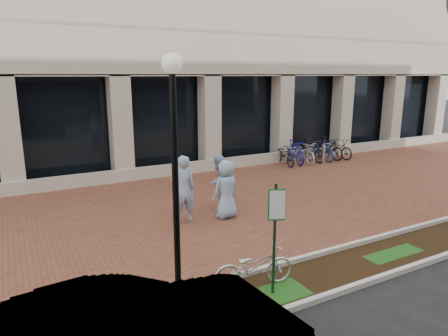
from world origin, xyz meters
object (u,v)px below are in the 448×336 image
parking_sign (275,225)px  bollard (324,155)px  pedestrian_left (183,189)px  locked_bicycle (254,266)px  pedestrian_right (226,189)px  pedestrian_mid (218,182)px  bike_rack_cluster (312,151)px  lamppost (175,168)px

parking_sign → bollard: 12.18m
pedestrian_left → bollard: 9.65m
locked_bicycle → pedestrian_right: (1.45, 3.82, 0.44)m
pedestrian_mid → bike_rack_cluster: 8.46m
locked_bicycle → pedestrian_mid: (1.66, 4.72, 0.41)m
pedestrian_right → bollard: pedestrian_right is taller
bollard → bike_rack_cluster: (0.03, 0.90, 0.05)m
lamppost → locked_bicycle: 2.64m
bike_rack_cluster → pedestrian_right: bearing=-141.7°
parking_sign → pedestrian_right: bearing=97.0°
lamppost → bike_rack_cluster: bearing=38.8°
lamppost → bike_rack_cluster: (10.56, 8.49, -2.05)m
locked_bicycle → pedestrian_right: pedestrian_right is taller
lamppost → pedestrian_left: 4.41m
pedestrian_left → bike_rack_cluster: size_ratio=0.47×
locked_bicycle → bollard: bearing=-38.4°
bollard → bike_rack_cluster: size_ratio=0.23×
pedestrian_left → parking_sign: bearing=94.7°
lamppost → pedestrian_mid: lamppost is taller
pedestrian_mid → pedestrian_right: 0.92m
parking_sign → bike_rack_cluster: 12.83m
locked_bicycle → bollard: bollard is taller
bollard → pedestrian_left: bearing=-156.5°
lamppost → bollard: (10.53, 7.59, -2.09)m
locked_bicycle → pedestrian_left: (0.18, 4.08, 0.55)m
pedestrian_left → bike_rack_cluster: bearing=-147.4°
parking_sign → pedestrian_left: parking_sign is taller
locked_bicycle → bike_rack_cluster: bike_rack_cluster is taller
locked_bicycle → bike_rack_cluster: (9.05, 8.83, 0.09)m
pedestrian_right → locked_bicycle: bearing=62.7°
parking_sign → pedestrian_right: parking_sign is taller
pedestrian_mid → bollard: 8.04m
locked_bicycle → pedestrian_right: 4.11m
pedestrian_left → pedestrian_mid: 1.62m
lamppost → bollard: lamppost is taller
lamppost → bike_rack_cluster: 13.70m
locked_bicycle → bollard: size_ratio=1.76×
pedestrian_left → pedestrian_mid: (1.48, 0.63, -0.14)m
pedestrian_mid → bollard: bearing=172.3°
lamppost → locked_bicycle: (1.51, -0.33, -2.14)m
pedestrian_left → bollard: size_ratio=2.06×
parking_sign → pedestrian_mid: bearing=97.6°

